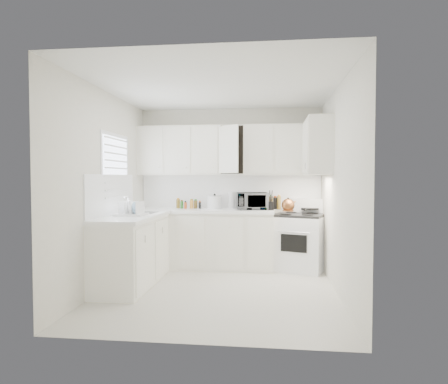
# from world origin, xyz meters

# --- Properties ---
(floor) EXTENTS (3.20, 3.20, 0.00)m
(floor) POSITION_xyz_m (0.00, 0.00, 0.00)
(floor) COLOR silver
(floor) RESTS_ON ground
(ceiling) EXTENTS (3.20, 3.20, 0.00)m
(ceiling) POSITION_xyz_m (0.00, 0.00, 2.60)
(ceiling) COLOR white
(ceiling) RESTS_ON ground
(wall_back) EXTENTS (3.00, 0.00, 3.00)m
(wall_back) POSITION_xyz_m (0.00, 1.60, 1.30)
(wall_back) COLOR white
(wall_back) RESTS_ON ground
(wall_front) EXTENTS (3.00, 0.00, 3.00)m
(wall_front) POSITION_xyz_m (0.00, -1.60, 1.30)
(wall_front) COLOR white
(wall_front) RESTS_ON ground
(wall_left) EXTENTS (0.00, 3.20, 3.20)m
(wall_left) POSITION_xyz_m (-1.50, 0.00, 1.30)
(wall_left) COLOR white
(wall_left) RESTS_ON ground
(wall_right) EXTENTS (0.00, 3.20, 3.20)m
(wall_right) POSITION_xyz_m (1.50, 0.00, 1.30)
(wall_right) COLOR white
(wall_right) RESTS_ON ground
(window_blinds) EXTENTS (0.06, 0.96, 1.06)m
(window_blinds) POSITION_xyz_m (-1.48, 0.35, 1.55)
(window_blinds) COLOR white
(window_blinds) RESTS_ON wall_left
(lower_cabinets_back) EXTENTS (2.22, 0.60, 0.90)m
(lower_cabinets_back) POSITION_xyz_m (-0.39, 1.30, 0.45)
(lower_cabinets_back) COLOR white
(lower_cabinets_back) RESTS_ON floor
(lower_cabinets_left) EXTENTS (0.60, 1.60, 0.90)m
(lower_cabinets_left) POSITION_xyz_m (-1.20, 0.20, 0.45)
(lower_cabinets_left) COLOR white
(lower_cabinets_left) RESTS_ON floor
(countertop_back) EXTENTS (2.24, 0.64, 0.05)m
(countertop_back) POSITION_xyz_m (-0.39, 1.29, 0.93)
(countertop_back) COLOR white
(countertop_back) RESTS_ON lower_cabinets_back
(countertop_left) EXTENTS (0.64, 1.62, 0.05)m
(countertop_left) POSITION_xyz_m (-1.19, 0.20, 0.93)
(countertop_left) COLOR white
(countertop_left) RESTS_ON lower_cabinets_left
(backsplash_back) EXTENTS (2.98, 0.02, 0.55)m
(backsplash_back) POSITION_xyz_m (0.00, 1.59, 1.23)
(backsplash_back) COLOR white
(backsplash_back) RESTS_ON wall_back
(backsplash_left) EXTENTS (0.02, 1.60, 0.55)m
(backsplash_left) POSITION_xyz_m (-1.49, 0.20, 1.23)
(backsplash_left) COLOR white
(backsplash_left) RESTS_ON wall_left
(upper_cabinets_back) EXTENTS (3.00, 0.33, 0.80)m
(upper_cabinets_back) POSITION_xyz_m (0.00, 1.44, 1.50)
(upper_cabinets_back) COLOR white
(upper_cabinets_back) RESTS_ON wall_back
(upper_cabinets_right) EXTENTS (0.33, 0.90, 0.80)m
(upper_cabinets_right) POSITION_xyz_m (1.33, 0.82, 1.50)
(upper_cabinets_right) COLOR white
(upper_cabinets_right) RESTS_ON wall_right
(sink) EXTENTS (0.42, 0.38, 0.30)m
(sink) POSITION_xyz_m (-1.19, 0.55, 1.07)
(sink) COLOR gray
(sink) RESTS_ON countertop_left
(stove) EXTENTS (0.90, 0.81, 1.14)m
(stove) POSITION_xyz_m (1.12, 1.27, 0.57)
(stove) COLOR white
(stove) RESTS_ON floor
(tea_kettle) EXTENTS (0.31, 0.28, 0.23)m
(tea_kettle) POSITION_xyz_m (0.94, 1.11, 1.05)
(tea_kettle) COLOR #9B562A
(tea_kettle) RESTS_ON stove
(frying_pan) EXTENTS (0.43, 0.54, 0.04)m
(frying_pan) POSITION_xyz_m (1.30, 1.43, 0.97)
(frying_pan) COLOR black
(frying_pan) RESTS_ON stove
(microwave) EXTENTS (0.52, 0.34, 0.33)m
(microwave) POSITION_xyz_m (0.39, 1.30, 1.12)
(microwave) COLOR gray
(microwave) RESTS_ON countertop_back
(rice_cooker) EXTENTS (0.28, 0.28, 0.24)m
(rice_cooker) POSITION_xyz_m (-0.24, 1.41, 1.07)
(rice_cooker) COLOR white
(rice_cooker) RESTS_ON countertop_back
(paper_towel) EXTENTS (0.12, 0.12, 0.27)m
(paper_towel) POSITION_xyz_m (0.04, 1.49, 1.08)
(paper_towel) COLOR white
(paper_towel) RESTS_ON countertop_back
(utensil_crock) EXTENTS (0.13, 0.13, 0.32)m
(utensil_crock) POSITION_xyz_m (0.68, 1.21, 1.11)
(utensil_crock) COLOR black
(utensil_crock) RESTS_ON countertop_back
(dish_rack) EXTENTS (0.42, 0.33, 0.22)m
(dish_rack) POSITION_xyz_m (-1.19, 0.13, 1.06)
(dish_rack) COLOR white
(dish_rack) RESTS_ON countertop_left
(spice_left_0) EXTENTS (0.06, 0.06, 0.13)m
(spice_left_0) POSITION_xyz_m (-0.85, 1.42, 1.02)
(spice_left_0) COLOR olive
(spice_left_0) RESTS_ON countertop_back
(spice_left_1) EXTENTS (0.06, 0.06, 0.13)m
(spice_left_1) POSITION_xyz_m (-0.78, 1.33, 1.02)
(spice_left_1) COLOR #276F25
(spice_left_1) RESTS_ON countertop_back
(spice_left_2) EXTENTS (0.06, 0.06, 0.13)m
(spice_left_2) POSITION_xyz_m (-0.70, 1.42, 1.02)
(spice_left_2) COLOR #B84518
(spice_left_2) RESTS_ON countertop_back
(spice_left_3) EXTENTS (0.06, 0.06, 0.13)m
(spice_left_3) POSITION_xyz_m (-0.62, 1.33, 1.02)
(spice_left_3) COLOR gold
(spice_left_3) RESTS_ON countertop_back
(spice_left_4) EXTENTS (0.06, 0.06, 0.13)m
(spice_left_4) POSITION_xyz_m (-0.55, 1.42, 1.02)
(spice_left_4) COLOR brown
(spice_left_4) RESTS_ON countertop_back
(spice_left_5) EXTENTS (0.06, 0.06, 0.13)m
(spice_left_5) POSITION_xyz_m (-0.47, 1.33, 1.02)
(spice_left_5) COLOR black
(spice_left_5) RESTS_ON countertop_back
(sauce_right_0) EXTENTS (0.06, 0.06, 0.19)m
(sauce_right_0) POSITION_xyz_m (0.58, 1.46, 1.05)
(sauce_right_0) COLOR #B84518
(sauce_right_0) RESTS_ON countertop_back
(sauce_right_1) EXTENTS (0.06, 0.06, 0.19)m
(sauce_right_1) POSITION_xyz_m (0.64, 1.40, 1.05)
(sauce_right_1) COLOR gold
(sauce_right_1) RESTS_ON countertop_back
(sauce_right_2) EXTENTS (0.06, 0.06, 0.19)m
(sauce_right_2) POSITION_xyz_m (0.69, 1.46, 1.05)
(sauce_right_2) COLOR brown
(sauce_right_2) RESTS_ON countertop_back
(sauce_right_3) EXTENTS (0.06, 0.06, 0.19)m
(sauce_right_3) POSITION_xyz_m (0.74, 1.40, 1.05)
(sauce_right_3) COLOR black
(sauce_right_3) RESTS_ON countertop_back
(sauce_right_4) EXTENTS (0.06, 0.06, 0.19)m
(sauce_right_4) POSITION_xyz_m (0.80, 1.46, 1.05)
(sauce_right_4) COLOR olive
(sauce_right_4) RESTS_ON countertop_back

